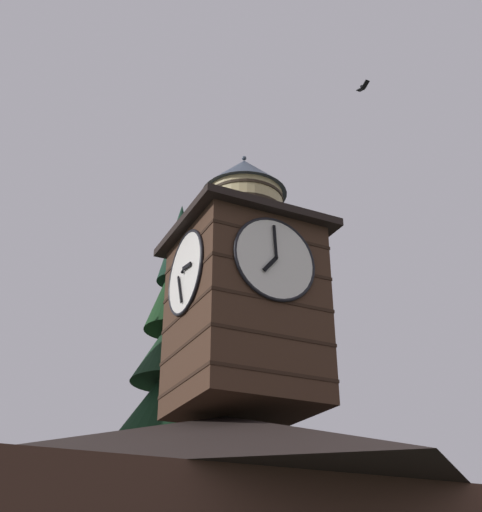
{
  "coord_description": "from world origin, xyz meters",
  "views": [
    {
      "loc": [
        6.09,
        14.92,
        1.41
      ],
      "look_at": [
        -2.04,
        -1.71,
        10.87
      ],
      "focal_mm": 46.11,
      "sensor_mm": 36.0,
      "label": 1
    }
  ],
  "objects_px": {
    "clock_tower": "(244,291)",
    "pine_tree_behind": "(172,426)",
    "flying_bird_high": "(363,87)",
    "moon": "(205,385)"
  },
  "relations": [
    {
      "from": "clock_tower",
      "to": "flying_bird_high",
      "type": "xyz_separation_m",
      "value": [
        -3.13,
        2.92,
        7.11
      ]
    },
    {
      "from": "clock_tower",
      "to": "flying_bird_high",
      "type": "bearing_deg",
      "value": 137.02
    },
    {
      "from": "moon",
      "to": "flying_bird_high",
      "type": "distance_m",
      "value": 33.0
    },
    {
      "from": "pine_tree_behind",
      "to": "moon",
      "type": "distance_m",
      "value": 27.91
    },
    {
      "from": "clock_tower",
      "to": "flying_bird_high",
      "type": "relative_size",
      "value": 14.8
    },
    {
      "from": "flying_bird_high",
      "to": "pine_tree_behind",
      "type": "bearing_deg",
      "value": -67.32
    },
    {
      "from": "clock_tower",
      "to": "moon",
      "type": "height_order",
      "value": "moon"
    },
    {
      "from": "moon",
      "to": "pine_tree_behind",
      "type": "bearing_deg",
      "value": 64.69
    },
    {
      "from": "moon",
      "to": "flying_bird_high",
      "type": "relative_size",
      "value": 3.22
    },
    {
      "from": "clock_tower",
      "to": "pine_tree_behind",
      "type": "xyz_separation_m",
      "value": [
        0.27,
        -5.23,
        -3.13
      ]
    }
  ]
}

